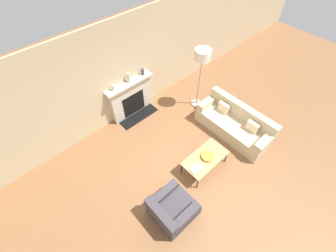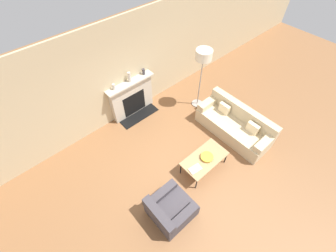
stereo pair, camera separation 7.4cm
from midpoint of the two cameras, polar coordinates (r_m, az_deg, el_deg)
ground_plane at (r=5.83m, az=6.69°, el=-12.08°), size 18.00×18.00×0.00m
wall_back at (r=6.23m, az=-12.61°, el=12.78°), size 18.00×0.06×2.90m
fireplace at (r=6.75m, az=-9.58°, el=6.93°), size 1.48×0.59×1.17m
couch at (r=6.56m, az=16.13°, el=0.48°), size 0.83×2.12×0.85m
armchair_near at (r=5.16m, az=0.59°, el=-20.43°), size 0.88×0.85×0.68m
coffee_table at (r=5.60m, az=9.08°, el=-8.10°), size 1.16×0.61×0.44m
bowl at (r=5.56m, az=9.64°, el=-7.59°), size 0.31×0.31×0.07m
book at (r=5.38m, az=6.80°, el=-10.67°), size 0.32×0.22×0.02m
floor_lamp at (r=6.33m, az=8.36°, el=16.59°), size 0.45×0.45×1.94m
mantel_vase_left at (r=6.15m, az=-14.09°, el=9.47°), size 0.08×0.08×0.17m
mantel_vase_center_left at (r=6.30m, az=-10.33°, el=12.05°), size 0.09×0.09×0.29m
mantel_vase_center_right at (r=6.53m, az=-6.79°, el=13.48°), size 0.09×0.09×0.17m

